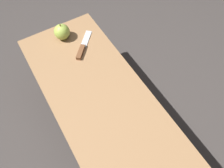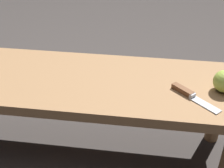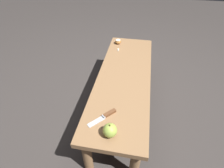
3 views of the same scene
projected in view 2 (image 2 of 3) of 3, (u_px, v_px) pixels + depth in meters
name	position (u px, v px, depth m)	size (l,w,h in m)	color
ground_plane	(80.00, 148.00, 1.47)	(8.00, 8.00, 0.00)	#383330
wooden_bench	(75.00, 90.00, 1.29)	(1.36, 0.44, 0.39)	olive
knife	(189.00, 94.00, 1.15)	(0.17, 0.16, 0.02)	#B7BABF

